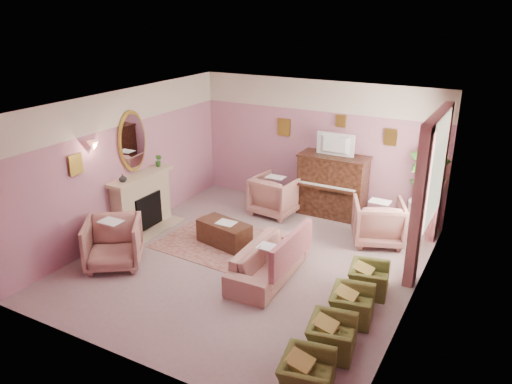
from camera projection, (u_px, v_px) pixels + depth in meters
The scene contains 48 objects.
floor at pixel (250, 262), 8.81m from camera, with size 5.50×6.00×0.01m, color gray.
ceiling at pixel (250, 104), 7.82m from camera, with size 5.50×6.00×0.01m, color white.
wall_back at pixel (318, 145), 10.78m from camera, with size 5.50×0.02×2.80m, color gray.
wall_front at pixel (125, 264), 5.85m from camera, with size 5.50×0.02×2.80m, color gray.
wall_left at pixel (125, 164), 9.55m from camera, with size 0.02×6.00×2.80m, color gray.
wall_right at pixel (419, 219), 7.08m from camera, with size 0.02×6.00×2.80m, color gray.
picture_rail_band at pixel (320, 96), 10.39m from camera, with size 5.50×0.01×0.65m, color beige.
stripe_panel at pixel (432, 209), 8.27m from camera, with size 0.01×3.00×2.15m, color #A3B09A.
fireplace_surround at pixel (142, 203), 9.94m from camera, with size 0.30×1.40×1.10m, color tan.
fireplace_inset at pixel (146, 211), 9.95m from camera, with size 0.18×0.72×0.68m, color black.
fire_ember at pixel (149, 219), 9.99m from camera, with size 0.06×0.54×0.10m, color red.
mantel_shelf at pixel (141, 176), 9.72m from camera, with size 0.40×1.55×0.07m, color tan.
hearth at pixel (152, 229), 10.04m from camera, with size 0.55×1.50×0.02m, color tan.
mirror_frame at pixel (132, 141), 9.55m from camera, with size 0.04×0.72×1.20m, color #AA8F32.
mirror_glass at pixel (133, 142), 9.54m from camera, with size 0.01×0.60×1.06m, color silver.
sconce_shade at pixel (93, 146), 8.58m from camera, with size 0.20×0.20×0.16m, color #FB9C76.
piano at pixel (333, 186), 10.55m from camera, with size 1.40×0.60×1.30m, color #361D12.
piano_keyshelf at pixel (327, 188), 10.24m from camera, with size 1.30×0.12×0.06m, color #361D12.
piano_keys at pixel (327, 186), 10.23m from camera, with size 1.20×0.08×0.02m, color white.
piano_top at pixel (334, 156), 10.32m from camera, with size 1.45×0.65×0.04m, color #361D12.
television at pixel (334, 143), 10.18m from camera, with size 0.80×0.12×0.48m, color black.
print_back_left at pixel (284, 127), 10.99m from camera, with size 0.30×0.03×0.38m, color #AA8F32.
print_back_right at pixel (390, 137), 9.92m from camera, with size 0.26×0.03×0.34m, color #AA8F32.
print_back_mid at pixel (341, 121), 10.31m from camera, with size 0.22×0.03×0.26m, color #AA8F32.
print_left_wall at pixel (76, 165), 8.43m from camera, with size 0.03×0.28×0.36m, color #AA8F32.
window_blind at pixel (437, 169), 8.27m from camera, with size 0.03×1.40×1.80m, color beige.
curtain_left at pixel (418, 209), 7.69m from camera, with size 0.16×0.34×2.60m, color #A65660.
curtain_right at pixel (439, 175), 9.20m from camera, with size 0.16×0.34×2.60m, color #A65660.
pelmet at pixel (439, 117), 8.00m from camera, with size 0.16×2.20×0.16m, color #A65660.
mantel_plant at pixel (159, 161), 10.11m from camera, with size 0.16×0.16×0.28m, color #327224.
mantel_vase at pixel (123, 178), 9.27m from camera, with size 0.16×0.16×0.16m, color beige.
area_rug at pixel (228, 244), 9.43m from camera, with size 2.50×1.80×0.01m, color #986259.
coffee_table at pixel (224, 233), 9.37m from camera, with size 1.00×0.50×0.45m, color #3E2317.
table_paper at pixel (226, 223), 9.27m from camera, with size 0.35×0.28×0.01m, color silver.
sofa at pixel (269, 256), 8.21m from camera, with size 0.63×1.89×0.76m, color #A77268.
sofa_throw at pixel (292, 249), 7.95m from camera, with size 0.10×1.43×0.53m, color #A65660.
floral_armchair_left at pixel (276, 193), 10.68m from camera, with size 0.90×0.90×0.94m, color #A77268.
floral_armchair_right at pixel (378, 220), 9.37m from camera, with size 0.90×0.90×0.94m, color #A77268.
floral_armchair_front at pixel (113, 241), 8.53m from camera, with size 0.90×0.90×0.94m, color #A77268.
olive_chair_a at pixel (307, 369), 5.78m from camera, with size 0.48×0.68×0.59m, color #5E642B.
olive_chair_b at pixel (332, 331), 6.45m from camera, with size 0.48×0.68×0.59m, color #5E642B.
olive_chair_c at pixel (352, 300), 7.13m from camera, with size 0.48×0.68×0.59m, color #5E642B.
olive_chair_d at pixel (369, 275), 7.80m from camera, with size 0.48×0.68×0.59m, color #5E642B.
side_table at pixel (420, 218), 9.73m from camera, with size 0.52×0.52×0.70m, color white.
side_plant_big at pixel (424, 193), 9.54m from camera, with size 0.30×0.30×0.34m, color #327224.
side_plant_small at pixel (429, 197), 9.42m from camera, with size 0.16×0.16×0.28m, color #327224.
palm_pot at pixel (421, 225), 9.87m from camera, with size 0.34×0.34×0.34m, color brown.
palm_plant at pixel (426, 183), 9.55m from camera, with size 0.76×0.76×1.44m, color #327224.
Camera 1 is at (3.83, -6.80, 4.26)m, focal length 35.00 mm.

